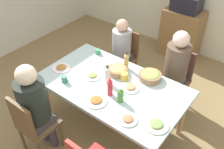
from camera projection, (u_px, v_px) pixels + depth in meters
ground_plane at (112, 124)px, 3.51m from camera, size 6.58×6.58×0.00m
dining_table at (112, 89)px, 3.10m from camera, size 1.81×1.05×0.73m
chair_0 at (176, 76)px, 3.54m from camera, size 0.40×0.40×0.90m
person_0 at (176, 65)px, 3.34m from camera, size 0.32×0.32×1.26m
chair_1 at (32, 124)px, 2.85m from camera, size 0.40×0.40×0.90m
person_1 at (34, 103)px, 2.74m from camera, size 0.32×0.32×1.28m
chair_3 at (124, 55)px, 3.98m from camera, size 0.40×0.40×0.90m
person_3 at (121, 48)px, 3.81m from camera, size 0.30×0.30×1.15m
plate_0 at (128, 119)px, 2.59m from camera, size 0.21×0.21×0.04m
plate_1 at (61, 68)px, 3.30m from camera, size 0.24×0.24×0.04m
plate_2 at (130, 87)px, 2.99m from camera, size 0.22×0.22×0.04m
plate_3 at (93, 76)px, 3.16m from camera, size 0.20×0.20×0.04m
plate_4 at (96, 101)px, 2.81m from camera, size 0.25×0.25×0.04m
plate_5 at (156, 124)px, 2.53m from camera, size 0.26×0.26×0.04m
bowl_0 at (150, 76)px, 3.11m from camera, size 0.28×0.28×0.10m
bowl_1 at (118, 70)px, 3.20m from camera, size 0.25×0.25×0.10m
cup_0 at (98, 52)px, 3.57m from camera, size 0.11×0.07×0.07m
cup_1 at (64, 79)px, 3.06m from camera, size 0.11×0.07×0.09m
cup_2 at (124, 77)px, 3.10m from camera, size 0.13×0.09×0.10m
cup_3 at (106, 65)px, 3.31m from camera, size 0.12×0.09×0.07m
bottle_0 at (126, 61)px, 3.25m from camera, size 0.06×0.06×0.24m
bottle_1 at (120, 95)px, 2.77m from camera, size 0.07×0.07×0.19m
bottle_2 at (108, 75)px, 3.00m from camera, size 0.07×0.07×0.26m
bottle_3 at (110, 87)px, 2.84m from camera, size 0.06×0.06×0.24m
side_cabinet at (181, 33)px, 4.66m from camera, size 0.70×0.44×0.90m
microwave at (187, 3)px, 4.30m from camera, size 0.48×0.36×0.28m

